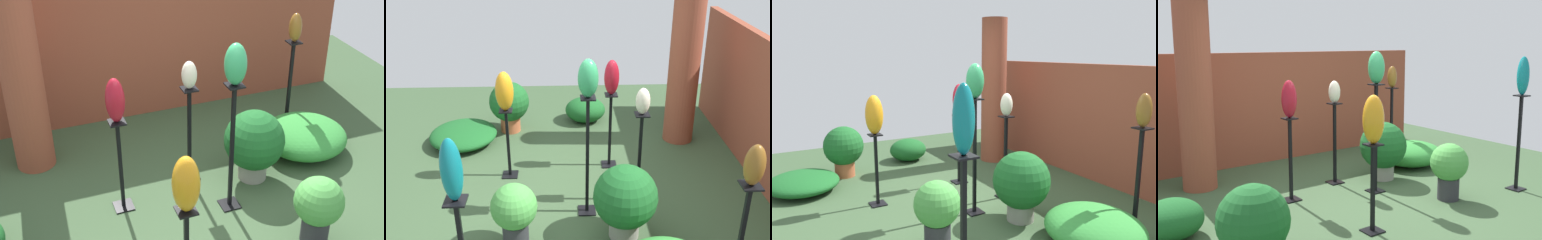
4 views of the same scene
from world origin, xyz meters
TOP-DOWN VIEW (x-y plane):
  - ground_plane at (0.00, 0.00)m, footprint 8.00×8.00m
  - brick_wall_back at (0.00, 2.48)m, footprint 5.60×0.12m
  - brick_pillar at (-1.57, 1.73)m, footprint 0.44×0.44m
  - pedestal_jade at (0.24, 0.24)m, footprint 0.20×0.20m
  - pedestal_ruby at (-0.81, 0.60)m, footprint 0.20×0.20m
  - pedestal_teal at (1.82, -0.81)m, footprint 0.20×0.20m
  - pedestal_bronze at (1.59, 1.44)m, footprint 0.20×0.20m
  - pedestal_amber at (-0.59, -0.73)m, footprint 0.20×0.20m
  - pedestal_ivory at (0.02, 0.85)m, footprint 0.20×0.20m
  - art_vase_jade at (0.24, 0.24)m, footprint 0.21×0.21m
  - art_vase_ruby at (-0.81, 0.60)m, footprint 0.19×0.19m
  - art_vase_teal at (1.82, -0.81)m, footprint 0.15×0.16m
  - art_vase_bronze at (1.59, 1.44)m, footprint 0.15×0.16m
  - art_vase_amber at (-0.59, -0.73)m, footprint 0.22×0.22m
  - art_vase_ivory at (0.02, 0.85)m, footprint 0.16×0.16m
  - potted_plant_near_pillar at (-1.95, -0.85)m, footprint 0.62×0.62m
  - potted_plant_walkway_edge at (0.79, -0.53)m, footprint 0.47×0.47m
  - potted_plant_front_left at (0.69, 0.60)m, footprint 0.67×0.67m
  - foliage_bed_east at (-2.29, 0.36)m, footprint 0.61×0.66m
  - foliage_bed_center at (1.52, 0.90)m, footprint 1.04×0.99m

SIDE VIEW (x-z plane):
  - ground_plane at x=0.00m, z-range 0.00..0.00m
  - foliage_bed_center at x=1.52m, z-range 0.00..0.38m
  - foliage_bed_east at x=-2.29m, z-range 0.00..0.39m
  - potted_plant_walkway_edge at x=0.79m, z-range 0.07..0.78m
  - pedestal_amber at x=-0.59m, z-range -0.05..0.89m
  - potted_plant_near_pillar at x=-1.95m, z-range 0.06..0.87m
  - potted_plant_front_left at x=0.69m, z-range 0.05..0.88m
  - pedestal_ruby at x=-0.81m, z-range -0.05..0.99m
  - pedestal_ivory at x=0.02m, z-range -0.05..1.08m
  - pedestal_bronze at x=1.59m, z-range -0.05..1.14m
  - pedestal_teal at x=1.82m, z-range -0.05..1.22m
  - pedestal_jade at x=0.24m, z-range -0.05..1.37m
  - brick_wall_back at x=0.00m, z-range 0.00..1.78m
  - art_vase_amber at x=-0.59m, z-range 0.94..1.43m
  - art_vase_ruby at x=-0.81m, z-range 1.04..1.50m
  - brick_pillar at x=-1.57m, z-range 0.00..2.54m
  - art_vase_ivory at x=0.02m, z-range 1.13..1.43m
  - art_vase_bronze at x=1.59m, z-range 1.19..1.55m
  - art_vase_teal at x=1.82m, z-range 1.27..1.76m
  - art_vase_jade at x=0.24m, z-range 1.42..1.83m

